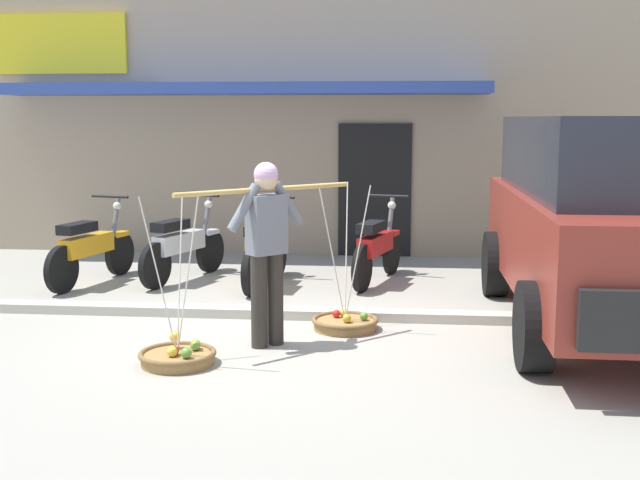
% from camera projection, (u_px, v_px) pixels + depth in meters
% --- Properties ---
extents(ground_plane, '(90.00, 90.00, 0.00)m').
position_uv_depth(ground_plane, '(272.00, 335.00, 7.83)').
color(ground_plane, '#9E998C').
extents(sidewalk_curb, '(20.00, 0.24, 0.10)m').
position_uv_depth(sidewalk_curb, '(282.00, 313.00, 8.51)').
color(sidewalk_curb, '#BAB4A5').
rests_on(sidewalk_curb, ground).
extents(fruit_vendor, '(1.38, 1.32, 1.70)m').
position_uv_depth(fruit_vendor, '(267.00, 241.00, 7.33)').
color(fruit_vendor, '#2D2823').
rests_on(fruit_vendor, ground).
extents(fruit_basket_left_side, '(0.67, 0.67, 1.45)m').
position_uv_depth(fruit_basket_left_side, '(345.00, 322.00, 8.04)').
color(fruit_basket_left_side, '#9E7542').
rests_on(fruit_basket_left_side, ground).
extents(fruit_basket_right_side, '(0.67, 0.67, 1.45)m').
position_uv_depth(fruit_basket_right_side, '(178.00, 355.00, 6.90)').
color(fruit_basket_right_side, '#9E7542').
rests_on(fruit_basket_right_side, ground).
extents(motorcycle_nearest_shop, '(0.62, 1.79, 1.09)m').
position_uv_depth(motorcycle_nearest_shop, '(90.00, 249.00, 10.17)').
color(motorcycle_nearest_shop, black).
rests_on(motorcycle_nearest_shop, ground).
extents(motorcycle_second_in_row, '(0.74, 1.74, 1.09)m').
position_uv_depth(motorcycle_second_in_row, '(182.00, 246.00, 10.38)').
color(motorcycle_second_in_row, black).
rests_on(motorcycle_second_in_row, ground).
extents(motorcycle_third_in_row, '(0.54, 1.82, 1.09)m').
position_uv_depth(motorcycle_third_in_row, '(265.00, 250.00, 10.06)').
color(motorcycle_third_in_row, black).
rests_on(motorcycle_third_in_row, ground).
extents(motorcycle_end_of_row, '(0.67, 1.77, 1.09)m').
position_uv_depth(motorcycle_end_of_row, '(377.00, 248.00, 10.25)').
color(motorcycle_end_of_row, black).
rests_on(motorcycle_end_of_row, ground).
extents(parked_truck, '(2.18, 4.82, 2.10)m').
position_uv_depth(parked_truck, '(612.00, 216.00, 7.93)').
color(parked_truck, maroon).
rests_on(parked_truck, ground).
extents(storefront_building, '(13.00, 6.00, 4.20)m').
position_uv_depth(storefront_building, '(273.00, 117.00, 14.68)').
color(storefront_building, tan).
rests_on(storefront_building, ground).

